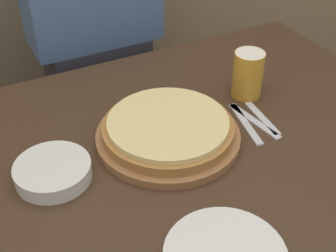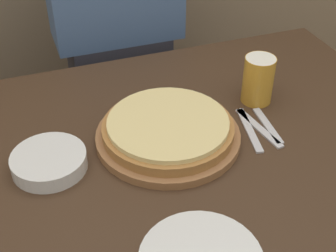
% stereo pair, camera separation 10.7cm
% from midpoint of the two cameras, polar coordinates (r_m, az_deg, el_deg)
% --- Properties ---
extents(pizza_on_board, '(0.34, 0.34, 0.06)m').
position_cam_midpoint_polar(pizza_on_board, '(1.08, 2.84, -0.70)').
color(pizza_on_board, '#99663D').
rests_on(pizza_on_board, dining_table).
extents(beer_glass, '(0.08, 0.08, 0.12)m').
position_cam_midpoint_polar(beer_glass, '(1.23, 13.45, 5.63)').
color(beer_glass, gold).
rests_on(beer_glass, dining_table).
extents(side_bowl, '(0.16, 0.16, 0.04)m').
position_cam_midpoint_polar(side_bowl, '(1.03, -11.43, -4.39)').
color(side_bowl, silver).
rests_on(side_bowl, dining_table).
extents(fork, '(0.05, 0.17, 0.00)m').
position_cam_midpoint_polar(fork, '(1.15, 12.62, -0.65)').
color(fork, silver).
rests_on(fork, dining_table).
extents(dinner_knife, '(0.04, 0.17, 0.00)m').
position_cam_midpoint_polar(dinner_knife, '(1.16, 13.68, -0.39)').
color(dinner_knife, silver).
rests_on(dinner_knife, dining_table).
extents(spoon, '(0.03, 0.15, 0.00)m').
position_cam_midpoint_polar(spoon, '(1.17, 14.72, -0.14)').
color(spoon, silver).
rests_on(spoon, dining_table).
extents(diner_person, '(0.42, 0.20, 1.32)m').
position_cam_midpoint_polar(diner_person, '(1.65, -4.17, 8.54)').
color(diner_person, '#33333D').
rests_on(diner_person, ground_plane).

